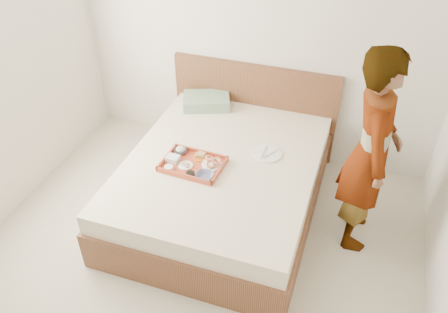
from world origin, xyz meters
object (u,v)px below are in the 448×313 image
bed (222,184)px  dinner_plate (267,154)px  person (371,153)px  tray (193,164)px

bed → dinner_plate: 0.48m
bed → person: 1.28m
bed → tray: tray is taller
bed → person: (1.14, 0.06, 0.58)m
dinner_plate → person: bearing=-10.1°
bed → tray: 0.38m
dinner_plate → person: size_ratio=0.15×
tray → bed: bearing=41.1°
person → tray: bearing=92.3°
person → dinner_plate: bearing=73.2°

